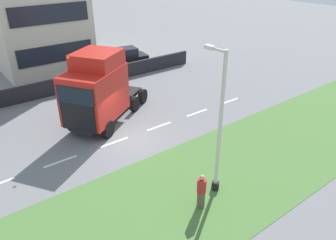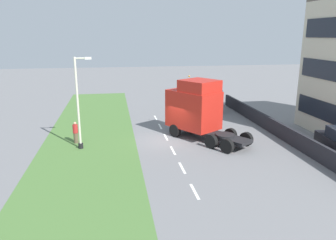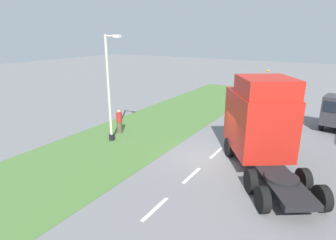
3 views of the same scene
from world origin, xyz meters
name	(u,v)px [view 2 (image 2 of 3)]	position (x,y,z in m)	size (l,w,h in m)	color
ground_plane	(168,141)	(0.00, 0.00, 0.00)	(120.00, 120.00, 0.00)	slate
grass_verge	(89,145)	(-6.00, 0.00, 0.01)	(7.00, 44.00, 0.01)	#4C7538
lane_markings	(169,143)	(0.00, -0.70, 0.00)	(0.16, 17.80, 0.00)	white
boundary_wall	(275,128)	(9.00, 0.00, 0.61)	(0.25, 24.00, 1.23)	#232328
lorry_cab	(196,109)	(2.38, 0.52, 2.34)	(5.92, 7.09, 4.80)	black
flatbed_truck	(209,99)	(5.98, 8.90, 1.35)	(2.94, 5.44, 2.56)	#333338
lamp_post	(79,108)	(-6.47, -0.76, 2.99)	(1.29, 0.35, 6.58)	black
pedestrian	(76,133)	(-7.00, 0.56, 0.82)	(0.39, 0.39, 1.68)	brown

